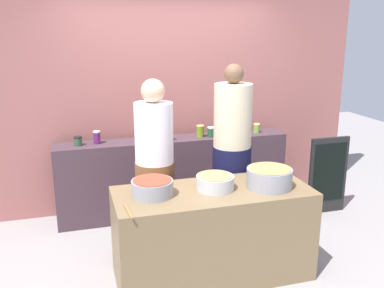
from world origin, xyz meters
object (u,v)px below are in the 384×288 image
chalkboard_sign (328,175)px  preserve_jar_1 (97,137)px  wooden_spoon (128,211)px  preserve_jar_3 (169,135)px  cook_in_cap (232,164)px  preserve_jar_5 (211,132)px  cooking_pot_left (152,188)px  preserve_jar_8 (238,129)px  preserve_jar_9 (257,128)px  cooking_pot_right (269,178)px  preserve_jar_4 (200,131)px  preserve_jar_2 (154,134)px  preserve_jar_6 (218,131)px  cooking_pot_center (215,182)px  cook_with_tongs (155,177)px  preserve_jar_0 (78,141)px  preserve_jar_7 (227,129)px

chalkboard_sign → preserve_jar_1: bearing=168.8°
wooden_spoon → chalkboard_sign: chalkboard_sign is taller
preserve_jar_1 → preserve_jar_3: (0.80, -0.08, -0.01)m
wooden_spoon → cook_in_cap: cook_in_cap is taller
preserve_jar_5 → cooking_pot_left: preserve_jar_5 is taller
preserve_jar_1 → preserve_jar_5: size_ratio=1.20×
preserve_jar_8 → preserve_jar_9: size_ratio=1.12×
cooking_pot_right → cook_in_cap: bearing=98.6°
preserve_jar_4 → cook_in_cap: cook_in_cap is taller
preserve_jar_2 → preserve_jar_8: 1.01m
preserve_jar_5 → preserve_jar_3: bearing=-178.2°
preserve_jar_6 → cooking_pot_left: preserve_jar_6 is taller
preserve_jar_2 → preserve_jar_6: bearing=-4.5°
wooden_spoon → chalkboard_sign: size_ratio=0.30×
preserve_jar_1 → cooking_pot_right: bearing=-47.4°
preserve_jar_8 → cooking_pot_center: (-0.76, -1.36, -0.11)m
preserve_jar_8 → cooking_pot_right: preserve_jar_8 is taller
cooking_pot_center → wooden_spoon: size_ratio=1.18×
preserve_jar_1 → cooking_pot_left: (0.34, -1.38, -0.12)m
cook_with_tongs → cooking_pot_left: bearing=-103.4°
preserve_jar_3 → preserve_jar_9: bearing=3.2°
preserve_jar_2 → preserve_jar_4: preserve_jar_4 is taller
preserve_jar_5 → preserve_jar_6: preserve_jar_5 is taller
preserve_jar_1 → chalkboard_sign: (2.62, -0.52, -0.52)m
cooking_pot_center → preserve_jar_0: bearing=128.7°
preserve_jar_8 → cook_in_cap: size_ratio=0.07×
preserve_jar_6 → wooden_spoon: preserve_jar_6 is taller
preserve_jar_4 → preserve_jar_6: size_ratio=1.42×
preserve_jar_2 → cook_with_tongs: size_ratio=0.06×
preserve_jar_3 → preserve_jar_0: bearing=176.6°
cooking_pot_center → cooking_pot_right: cooking_pot_right is taller
cook_in_cap → preserve_jar_3: bearing=121.8°
cook_in_cap → preserve_jar_9: bearing=51.7°
preserve_jar_4 → preserve_jar_7: 0.33m
preserve_jar_0 → preserve_jar_6: size_ratio=1.03×
preserve_jar_5 → chalkboard_sign: 1.48m
preserve_jar_2 → preserve_jar_6: size_ratio=1.09×
preserve_jar_7 → preserve_jar_9: (0.39, 0.01, -0.01)m
preserve_jar_5 → cooking_pot_right: 1.41m
preserve_jar_2 → cook_in_cap: size_ratio=0.06×
preserve_jar_0 → preserve_jar_4: (1.38, -0.01, 0.02)m
cook_with_tongs → cook_in_cap: cook_in_cap is taller
preserve_jar_0 → chalkboard_sign: bearing=-9.9°
preserve_jar_8 → cook_with_tongs: size_ratio=0.07×
preserve_jar_6 → cooking_pot_left: size_ratio=0.28×
preserve_jar_5 → chalkboard_sign: bearing=-18.8°
preserve_jar_2 → preserve_jar_7: preserve_jar_7 is taller
preserve_jar_7 → preserve_jar_0: bearing=179.9°
preserve_jar_7 → cooking_pot_right: 1.46m
preserve_jar_5 → preserve_jar_6: size_ratio=1.22×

